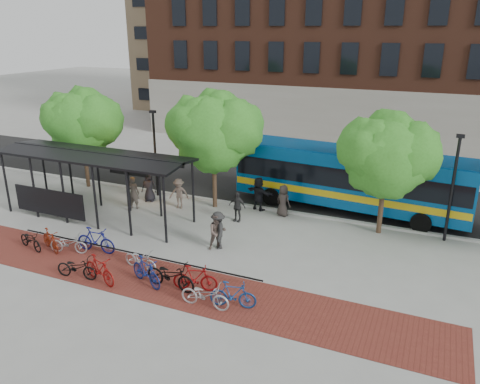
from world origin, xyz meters
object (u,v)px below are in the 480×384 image
at_px(bike_7, 146,271).
at_px(bike_8, 170,275).
at_px(bus_shelter, 92,162).
at_px(lamp_post_left, 155,151).
at_px(bike_11, 233,295).
at_px(tree_c, 389,153).
at_px(bike_4, 77,268).
at_px(tree_a, 83,120).
at_px(pedestrian_4, 237,207).
at_px(pedestrian_8, 217,232).
at_px(pedestrian_9, 218,230).
at_px(tree_b, 216,129).
at_px(lamp_post_right, 453,186).
at_px(bike_3, 96,240).
at_px(pedestrian_3, 179,194).
at_px(bike_6, 141,259).
at_px(bike_1, 50,240).
at_px(bike_9, 195,278).
at_px(pedestrian_0, 149,187).
at_px(pedestrian_1, 133,193).
at_px(bike_2, 68,243).
at_px(bike_5, 99,269).
at_px(pedestrian_6, 283,201).
at_px(bike_0, 31,240).
at_px(bus, 350,176).
at_px(bike_10, 205,295).
at_px(pedestrian_5, 259,194).

xyz_separation_m(bike_7, bike_8, (1.04, 0.11, -0.00)).
bearing_deg(bike_8, bus_shelter, 60.93).
bearing_deg(lamp_post_left, bike_11, -45.13).
bearing_deg(bike_8, tree_c, -34.22).
bearing_deg(bike_4, tree_a, 31.04).
distance_m(bike_7, pedestrian_4, 7.30).
relative_size(pedestrian_8, pedestrian_9, 0.96).
height_order(tree_b, pedestrian_4, tree_b).
xyz_separation_m(tree_b, lamp_post_right, (11.90, 0.25, -1.71)).
height_order(bike_3, pedestrian_3, pedestrian_3).
height_order(bike_6, pedestrian_3, pedestrian_3).
bearing_deg(lamp_post_left, bike_1, -92.55).
distance_m(bike_9, pedestrian_0, 10.48).
bearing_deg(bus_shelter, pedestrian_1, 57.22).
height_order(bike_2, pedestrian_9, pedestrian_9).
relative_size(bike_5, pedestrian_6, 1.09).
xyz_separation_m(pedestrian_3, pedestrian_9, (4.20, -3.68, 0.03)).
distance_m(tree_c, bike_0, 16.96).
bearing_deg(pedestrian_3, pedestrian_0, 155.80).
bearing_deg(bike_6, pedestrian_0, 40.62).
bearing_deg(bus, bike_6, -117.77).
height_order(bike_2, pedestrian_1, pedestrian_1).
distance_m(tree_b, bike_6, 8.80).
bearing_deg(bike_3, pedestrian_3, -9.01).
bearing_deg(bike_8, pedestrian_4, 6.49).
height_order(tree_a, lamp_post_right, tree_a).
relative_size(bus_shelter, bike_10, 5.59).
xyz_separation_m(bike_5, pedestrian_9, (2.97, 4.60, 0.32)).
bearing_deg(bike_3, bike_0, 104.42).
distance_m(tree_a, bike_0, 9.75).
relative_size(bike_1, pedestrian_3, 0.98).
bearing_deg(bike_6, pedestrian_9, -24.90).
bearing_deg(bike_0, bus, -33.57).
bearing_deg(pedestrian_3, bus_shelter, -157.35).
bearing_deg(bike_5, pedestrian_4, -0.25).
height_order(bike_1, bike_2, bike_1).
relative_size(bike_5, pedestrian_0, 1.07).
bearing_deg(bike_0, bike_5, -87.70).
relative_size(tree_b, pedestrian_3, 3.77).
height_order(tree_b, tree_c, tree_b).
bearing_deg(bike_0, pedestrian_8, -51.21).
xyz_separation_m(lamp_post_left, lamp_post_right, (16.00, 0.00, 0.00)).
xyz_separation_m(tree_b, pedestrian_8, (2.40, -4.85, -3.61)).
relative_size(tree_b, tree_c, 1.09).
distance_m(tree_b, pedestrian_1, 5.81).
relative_size(bus_shelter, bike_6, 6.16).
relative_size(bike_6, bike_10, 0.91).
distance_m(pedestrian_5, pedestrian_6, 1.54).
height_order(bus_shelter, tree_c, tree_c).
distance_m(pedestrian_4, pedestrian_6, 2.56).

